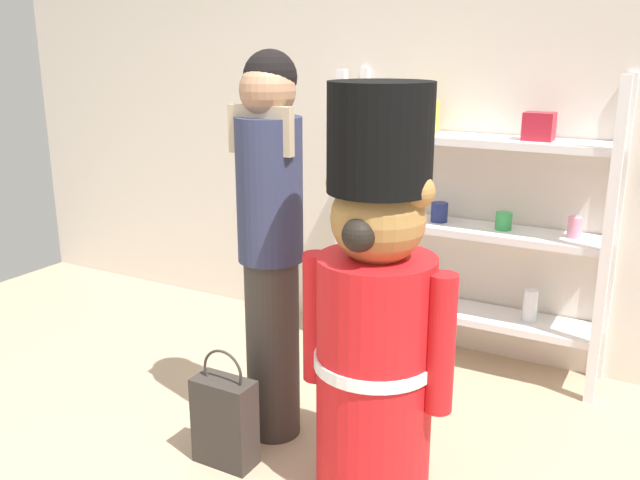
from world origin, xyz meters
name	(u,v)px	position (x,y,z in m)	size (l,w,h in m)	color
back_wall	(430,128)	(0.00, 2.20, 1.30)	(6.40, 0.12, 2.60)	silver
merchandise_shelf	(468,219)	(0.32, 1.98, 0.84)	(1.49, 0.35, 1.64)	white
teddy_bear_guard	(376,313)	(0.38, 0.65, 0.76)	(0.64, 0.48, 1.64)	red
person_shopper	(271,235)	(-0.20, 0.81, 0.96)	(0.30, 0.29, 1.75)	#38332D
shopping_bag	(225,420)	(-0.25, 0.49, 0.20)	(0.27, 0.14, 0.53)	#332D28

